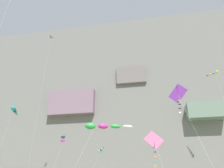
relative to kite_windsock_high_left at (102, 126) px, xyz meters
The scene contains 9 objects.
cliff_face 50.37m from the kite_windsock_high_left, 87.96° to the left, with size 180.00×31.18×57.01m.
kite_windsock_high_left is the anchor object (origin of this frame).
kite_diamond_upper_left 7.81m from the kite_windsock_high_left, 14.96° to the right, with size 3.06×2.56×8.21m.
kite_box_low_center 19.93m from the kite_windsock_high_left, 128.35° to the left, with size 0.87×5.89×11.79m.
kite_windsock_upper_mid 33.20m from the kite_windsock_high_left, 40.29° to the left, with size 2.97×3.02×26.05m.
kite_windsock_mid_left 26.11m from the kite_windsock_high_left, 153.33° to the left, with size 3.27×7.98×17.33m.
kite_diamond_low_right 14.18m from the kite_windsock_high_left, 47.16° to the right, with size 3.22×2.44×10.47m.
kite_windsock_front_field 4.00m from the kite_windsock_high_left, 104.52° to the left, with size 3.04×4.44×6.90m.
kite_delta_far_left 27.28m from the kite_windsock_high_left, 149.05° to the left, with size 0.99×2.45×33.89m.
Camera 1 is at (5.34, -11.05, 1.69)m, focal length 35.15 mm.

